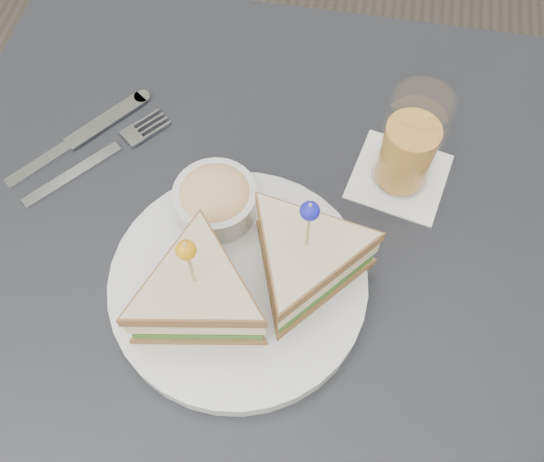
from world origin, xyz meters
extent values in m
plane|color=#3F3833|center=(0.00, 0.00, 0.00)|extent=(3.50, 3.50, 0.00)
cube|color=black|center=(0.00, 0.00, 0.73)|extent=(0.80, 0.80, 0.03)
cylinder|color=black|center=(-0.35, 0.35, 0.36)|extent=(0.04, 0.04, 0.72)
cylinder|color=black|center=(0.35, 0.35, 0.36)|extent=(0.04, 0.04, 0.72)
cylinder|color=silver|center=(-0.02, -0.04, 0.76)|extent=(0.35, 0.35, 0.02)
cylinder|color=silver|center=(-0.02, -0.04, 0.77)|extent=(0.35, 0.35, 0.01)
cylinder|color=tan|center=(-0.05, -0.07, 0.87)|extent=(0.00, 0.00, 0.09)
sphere|color=orange|center=(-0.05, -0.07, 0.90)|extent=(0.02, 0.02, 0.02)
cylinder|color=tan|center=(0.05, -0.02, 0.87)|extent=(0.00, 0.00, 0.09)
sphere|color=#1617AB|center=(0.05, -0.02, 0.90)|extent=(0.02, 0.02, 0.02)
cylinder|color=silver|center=(-0.06, 0.04, 0.79)|extent=(0.12, 0.12, 0.04)
ellipsoid|color=#E0B772|center=(-0.06, 0.04, 0.80)|extent=(0.10, 0.10, 0.04)
cube|color=silver|center=(-0.24, 0.07, 0.75)|extent=(0.09, 0.11, 0.00)
cube|color=silver|center=(-0.19, 0.13, 0.75)|extent=(0.03, 0.03, 0.00)
cube|color=silver|center=(-0.28, 0.08, 0.75)|extent=(0.07, 0.08, 0.01)
cube|color=silver|center=(-0.23, 0.15, 0.75)|extent=(0.08, 0.10, 0.00)
cylinder|color=silver|center=(-0.19, 0.20, 0.75)|extent=(0.03, 0.03, 0.00)
cube|color=white|center=(0.14, 0.13, 0.75)|extent=(0.13, 0.13, 0.00)
cylinder|color=gold|center=(0.14, 0.13, 0.80)|extent=(0.07, 0.07, 0.08)
cylinder|color=white|center=(0.14, 0.13, 0.82)|extent=(0.08, 0.08, 0.13)
cube|color=white|center=(0.15, 0.14, 0.84)|extent=(0.02, 0.02, 0.02)
cube|color=white|center=(0.13, 0.13, 0.83)|extent=(0.02, 0.02, 0.02)
camera|label=1|loc=(0.06, -0.28, 1.34)|focal=40.00mm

